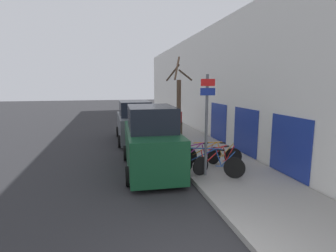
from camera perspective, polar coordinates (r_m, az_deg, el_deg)
ground_plane at (r=15.19m, az=-6.62°, el=-3.10°), size 80.00×80.00×0.00m
sidewalk_curb at (r=18.33m, az=0.51°, el=-0.70°), size 3.20×32.00×0.15m
building_facade at (r=18.48m, az=5.92°, el=9.17°), size 0.23×32.00×6.50m
signpost at (r=8.69m, az=8.38°, el=1.10°), size 0.51×0.11×3.36m
bicycle_0 at (r=8.98m, az=8.67°, el=-8.08°), size 2.09×1.31×0.96m
bicycle_1 at (r=9.45m, az=10.85°, el=-7.42°), size 2.11×0.82×0.89m
bicycle_2 at (r=9.66m, az=6.17°, el=-6.86°), size 2.30×0.90×0.93m
bicycle_3 at (r=10.14m, az=9.26°, el=-6.20°), size 2.28×0.73×0.91m
parked_car_0 at (r=9.73m, az=-3.73°, el=-3.36°), size 2.11×4.70×2.42m
parked_car_1 at (r=14.85m, az=-7.27°, el=0.67°), size 2.00×4.52×2.27m
pedestrian_near at (r=15.57m, az=2.39°, el=1.36°), size 0.43×0.37×1.65m
street_tree at (r=12.38m, az=2.29°, el=4.02°), size 1.28×2.48×4.29m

